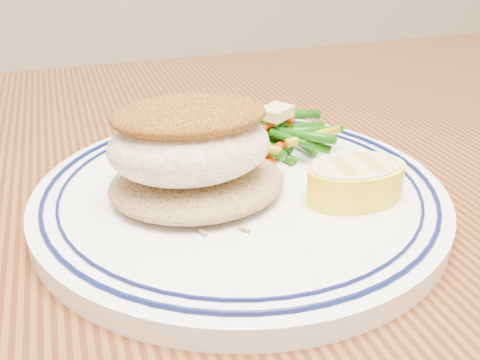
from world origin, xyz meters
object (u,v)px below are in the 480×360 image
at_px(vegetable_pile, 265,134).
at_px(lemon_wedge, 356,180).
at_px(rice_pilaf, 197,178).
at_px(plate, 240,193).
at_px(dining_table, 284,334).
at_px(fish_fillet, 190,138).

relative_size(vegetable_pile, lemon_wedge, 1.69).
height_order(rice_pilaf, lemon_wedge, lemon_wedge).
bearing_deg(rice_pilaf, plate, 0.18).
bearing_deg(lemon_wedge, dining_table, 169.71).
height_order(plate, fish_fillet, fish_fillet).
height_order(dining_table, vegetable_pile, vegetable_pile).
relative_size(plate, vegetable_pile, 2.47).
xyz_separation_m(vegetable_pile, lemon_wedge, (0.03, -0.09, 0.00)).
xyz_separation_m(dining_table, fish_fillet, (-0.06, 0.03, 0.15)).
bearing_deg(rice_pilaf, vegetable_pile, 37.36).
relative_size(dining_table, rice_pilaf, 12.75).
height_order(dining_table, rice_pilaf, rice_pilaf).
distance_m(dining_table, rice_pilaf, 0.14).
relative_size(dining_table, lemon_wedge, 22.34).
bearing_deg(plate, lemon_wedge, -32.00).
height_order(dining_table, plate, plate).
bearing_deg(vegetable_pile, plate, -126.46).
bearing_deg(fish_fillet, rice_pilaf, 43.88).
distance_m(plate, lemon_wedge, 0.08).
bearing_deg(plate, dining_table, -54.85).
bearing_deg(plate, vegetable_pile, 53.54).
distance_m(rice_pilaf, fish_fillet, 0.03).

